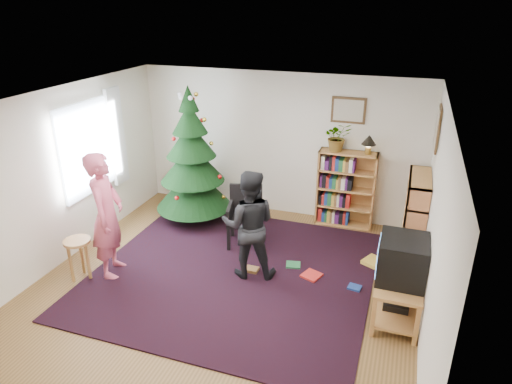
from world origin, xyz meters
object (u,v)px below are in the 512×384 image
(bookshelf_right, at_px, (415,217))
(person_by_chair, at_px, (249,225))
(stool, at_px, (78,249))
(person_standing, at_px, (107,216))
(bookshelf_back, at_px, (346,188))
(armchair, at_px, (247,213))
(tv_stand, at_px, (398,294))
(potted_plant, at_px, (338,137))
(christmas_tree, at_px, (192,167))
(table_lamp, at_px, (369,141))
(picture_right, at_px, (438,129))
(crt_tv, at_px, (402,259))
(picture_back, at_px, (349,110))

(bookshelf_right, xyz_separation_m, person_by_chair, (-2.12, -1.21, 0.11))
(stool, distance_m, person_standing, 0.61)
(bookshelf_back, bearing_deg, armchair, -140.38)
(tv_stand, xyz_separation_m, potted_plant, (-1.19, 2.30, 1.21))
(christmas_tree, height_order, person_by_chair, christmas_tree)
(potted_plant, xyz_separation_m, table_lamp, (0.50, 0.00, -0.02))
(christmas_tree, height_order, stool, christmas_tree)
(picture_right, bearing_deg, crt_tv, -98.56)
(armchair, relative_size, potted_plant, 1.97)
(crt_tv, relative_size, person_by_chair, 0.38)
(tv_stand, height_order, table_lamp, table_lamp)
(picture_right, height_order, tv_stand, picture_right)
(armchair, bearing_deg, bookshelf_back, 25.36)
(bookshelf_back, bearing_deg, stool, -138.21)
(bookshelf_back, xyz_separation_m, potted_plant, (-0.20, 0.00, 0.87))
(picture_right, height_order, armchair, picture_right)
(christmas_tree, height_order, bookshelf_back, christmas_tree)
(armchair, bearing_deg, person_by_chair, -82.38)
(tv_stand, xyz_separation_m, armchair, (-2.35, 1.18, 0.17))
(bookshelf_right, height_order, crt_tv, bookshelf_right)
(picture_right, distance_m, person_standing, 4.67)
(bookshelf_back, height_order, crt_tv, bookshelf_back)
(bookshelf_right, bearing_deg, picture_right, -34.19)
(tv_stand, bearing_deg, armchair, 153.40)
(bookshelf_back, bearing_deg, table_lamp, 0.00)
(crt_tv, distance_m, person_by_chair, 2.02)
(bookshelf_back, relative_size, potted_plant, 2.75)
(christmas_tree, xyz_separation_m, person_standing, (-0.34, -1.91, -0.08))
(picture_right, distance_m, stool, 5.18)
(person_by_chair, bearing_deg, picture_right, -163.31)
(bookshelf_back, distance_m, table_lamp, 0.90)
(stool, xyz_separation_m, person_standing, (0.33, 0.27, 0.43))
(tv_stand, distance_m, armchair, 2.64)
(crt_tv, xyz_separation_m, stool, (-4.17, -0.54, -0.35))
(picture_back, height_order, stool, picture_back)
(picture_back, distance_m, bookshelf_back, 1.30)
(person_standing, bearing_deg, stool, 110.56)
(armchair, xyz_separation_m, potted_plant, (1.16, 1.12, 1.04))
(tv_stand, bearing_deg, bookshelf_back, 113.34)
(person_by_chair, bearing_deg, person_standing, 2.30)
(bookshelf_back, relative_size, person_by_chair, 0.84)
(picture_back, xyz_separation_m, bookshelf_right, (1.19, -0.92, -1.29))
(potted_plant, distance_m, table_lamp, 0.50)
(christmas_tree, distance_m, bookshelf_right, 3.64)
(picture_back, xyz_separation_m, armchair, (-1.28, -1.26, -1.45))
(christmas_tree, xyz_separation_m, person_by_chair, (1.50, -1.34, -0.20))
(crt_tv, xyz_separation_m, potted_plant, (-1.19, 2.30, 0.73))
(armchair, relative_size, stool, 1.56)
(picture_right, relative_size, bookshelf_right, 0.46)
(crt_tv, bearing_deg, bookshelf_right, 85.36)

